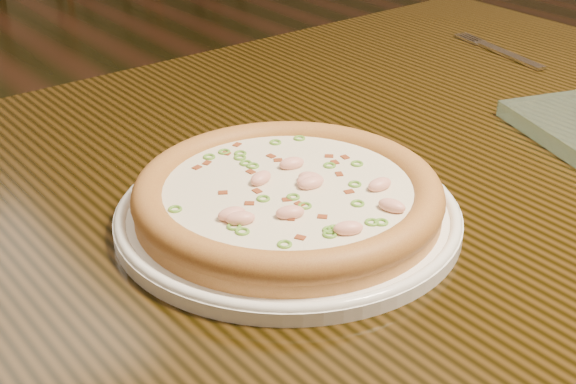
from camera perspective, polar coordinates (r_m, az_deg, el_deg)
hero_table at (r=0.86m, az=4.29°, el=-4.05°), size 1.20×0.80×0.75m
plate at (r=0.70m, az=0.00°, el=-1.53°), size 0.30×0.30×0.02m
pizza at (r=0.70m, az=0.01°, el=-0.22°), size 0.27×0.27×0.03m
fork at (r=1.18m, az=14.94°, el=9.63°), size 0.05×0.18×0.00m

